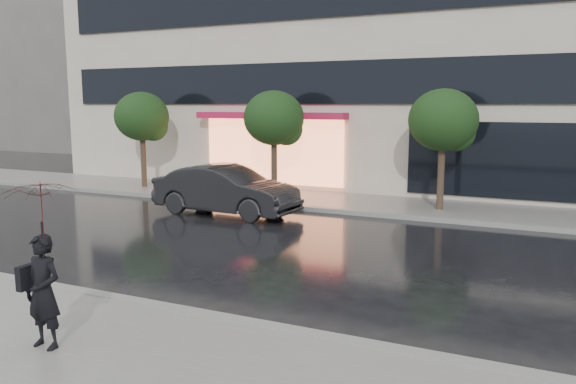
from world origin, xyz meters
The scene contains 11 objects.
ground centered at (0.00, 0.00, 0.00)m, with size 120.00×120.00×0.00m, color black.
sidewalk_near centered at (0.00, -3.25, 0.06)m, with size 60.00×4.50×0.12m, color slate.
sidewalk_far centered at (0.00, 10.25, 0.06)m, with size 60.00×3.50×0.12m, color slate.
curb_near centered at (0.00, -1.00, 0.07)m, with size 60.00×0.25×0.14m, color gray.
curb_far centered at (0.00, 8.50, 0.07)m, with size 60.00×0.25×0.14m, color gray.
bg_building_left centered at (-28.00, 26.00, 6.00)m, with size 14.00×10.00×12.00m, color #59544F.
tree_far_west centered at (-8.94, 10.03, 2.92)m, with size 2.20×2.20×3.99m.
tree_mid_west centered at (-2.94, 10.03, 2.92)m, with size 2.20×2.20×3.99m.
tree_mid_east centered at (3.06, 10.03, 2.92)m, with size 2.20×2.20×3.99m.
parked_car centered at (-3.16, 6.85, 0.79)m, with size 1.66×4.77×1.57m, color black.
pedestrian_with_umbrella centered at (-0.10, -3.01, 1.71)m, with size 1.00×1.02×2.36m.
Camera 1 is at (6.08, -8.34, 3.50)m, focal length 35.00 mm.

